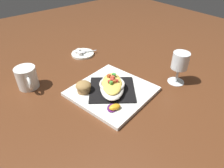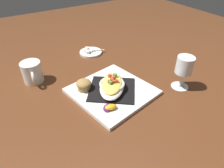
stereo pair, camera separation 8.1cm
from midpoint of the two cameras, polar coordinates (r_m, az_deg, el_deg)
The scene contains 13 objects.
ground_plane at distance 0.84m, azimuth 2.77°, elevation -2.58°, with size 2.60×2.60×0.00m, color #5A301A.
square_plate at distance 0.83m, azimuth 2.78°, elevation -2.19°, with size 0.29×0.29×0.01m, color white.
folded_napkin at distance 0.82m, azimuth 2.80°, elevation -1.64°, with size 0.17×0.18×0.01m, color black.
gratin_dish at distance 0.81m, azimuth 2.85°, elevation -0.35°, with size 0.19×0.20×0.05m.
muffin at distance 0.82m, azimuth -5.23°, elevation -0.30°, with size 0.06×0.06×0.05m.
orange_garnish at distance 0.73m, azimuth 2.61°, elevation -6.74°, with size 0.06×0.06×0.02m.
coffee_mug at distance 0.93m, azimuth -19.38°, elevation 2.87°, with size 0.09×0.12×0.09m.
stemmed_glass at distance 0.88m, azimuth 22.34°, elevation 4.37°, with size 0.07×0.07×0.14m.
creamer_saucer at distance 1.13m, azimuth -4.02°, elevation 8.89°, with size 0.12×0.12×0.01m, color white.
spoon at distance 1.13m, azimuth -3.85°, elevation 9.39°, with size 0.10×0.05×0.01m.
creamer_cup_0 at distance 1.15m, azimuth -5.02°, elevation 9.90°, with size 0.02×0.02×0.02m, color silver.
creamer_cup_1 at distance 1.13m, azimuth -5.46°, elevation 9.38°, with size 0.02×0.02×0.02m, color white.
creamer_cup_2 at distance 1.11m, azimuth -4.82°, elevation 8.93°, with size 0.02×0.02×0.02m, color white.
Camera 2 is at (0.35, 0.56, 0.52)m, focal length 32.22 mm.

